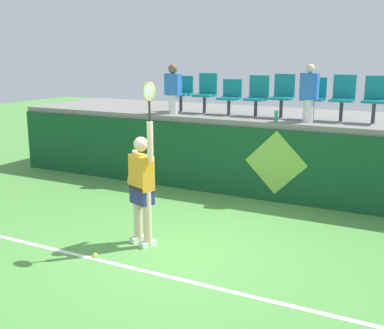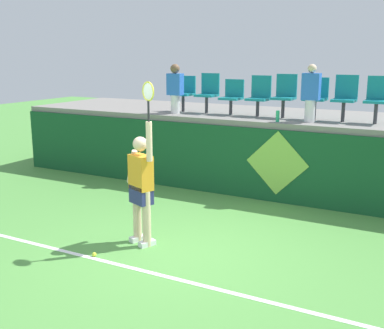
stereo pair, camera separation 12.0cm
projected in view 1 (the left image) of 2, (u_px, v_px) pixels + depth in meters
The scene contains 18 objects.
ground_plane at pixel (176, 254), 7.16m from camera, with size 40.00×40.00×0.00m, color #519342.
court_back_wall at pixel (254, 163), 9.82m from camera, with size 12.24×0.20×1.45m, color #144C28.
spectator_platform at pixel (277, 117), 10.84m from camera, with size 12.24×2.88×0.12m, color gray.
court_baseline_stripe at pixel (150, 272), 6.55m from camera, with size 11.01×0.08×0.01m, color white.
tennis_player at pixel (142, 185), 7.33m from camera, with size 0.71×0.38×2.50m.
tennis_ball at pixel (95, 255), 7.04m from camera, with size 0.07×0.07×0.07m, color #D1E533.
water_bottle at pixel (276, 116), 9.58m from camera, with size 0.07×0.07×0.22m, color #26B272.
stadium_chair_0 at pixel (182, 91), 11.21m from camera, with size 0.44×0.42×0.82m.
stadium_chair_1 at pixel (206, 91), 10.94m from camera, with size 0.44×0.42×0.88m.
stadium_chair_2 at pixel (230, 95), 10.68m from camera, with size 0.44×0.42×0.76m.
stadium_chair_3 at pixel (257, 94), 10.39m from camera, with size 0.44×0.42×0.86m.
stadium_chair_4 at pixel (283, 94), 10.13m from camera, with size 0.44×0.42×0.90m.
stadium_chair_5 at pixel (314, 96), 9.83m from camera, with size 0.44×0.42×0.85m.
stadium_chair_6 at pixel (343, 96), 9.58m from camera, with size 0.44×0.42×0.91m.
stadium_chair_7 at pixel (375, 97), 9.31m from camera, with size 0.44×0.42×0.90m.
spectator_0 at pixel (173, 88), 10.81m from camera, with size 0.34×0.21×1.09m.
spectator_1 at pixel (309, 92), 9.46m from camera, with size 0.34×0.20×1.12m.
wall_signage_mount at pixel (274, 202), 9.67m from camera, with size 1.27×0.01×1.43m.
Camera 1 is at (3.30, -5.82, 2.88)m, focal length 45.46 mm.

